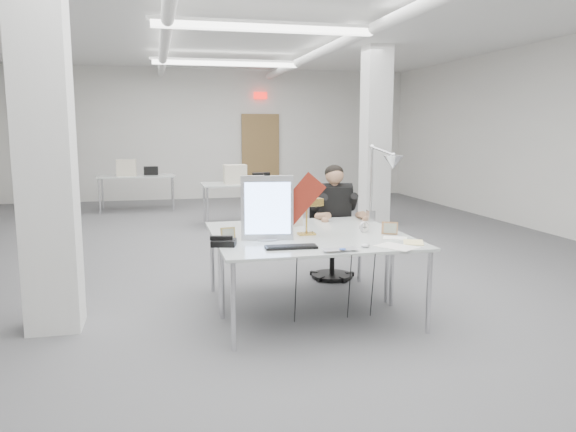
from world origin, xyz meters
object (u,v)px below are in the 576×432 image
(desk_main, at_px, (322,245))
(office_chair, at_px, (332,238))
(monitor, at_px, (267,208))
(architect_lamp, at_px, (381,184))
(laptop, at_px, (343,251))
(bankers_lamp, at_px, (307,217))
(seated_person, at_px, (334,203))
(desk_phone, at_px, (224,243))
(beige_monitor, at_px, (279,208))

(desk_main, height_order, office_chair, office_chair)
(monitor, xyz_separation_m, architect_lamp, (1.29, 0.50, 0.14))
(laptop, distance_m, bankers_lamp, 0.83)
(office_chair, xyz_separation_m, seated_person, (0.00, -0.05, 0.42))
(office_chair, relative_size, architect_lamp, 1.12)
(office_chair, relative_size, laptop, 3.25)
(desk_main, relative_size, office_chair, 1.88)
(architect_lamp, bearing_deg, bankers_lamp, -134.39)
(desk_main, distance_m, office_chair, 1.65)
(monitor, relative_size, laptop, 1.97)
(architect_lamp, bearing_deg, monitor, -134.28)
(laptop, xyz_separation_m, desk_phone, (-0.90, 0.50, 0.01))
(office_chair, distance_m, bankers_lamp, 1.34)
(office_chair, xyz_separation_m, architect_lamp, (0.27, -0.77, 0.70))
(monitor, bearing_deg, laptop, -43.49)
(laptop, height_order, desk_phone, desk_phone)
(monitor, relative_size, beige_monitor, 1.54)
(seated_person, distance_m, bankers_lamp, 1.22)
(laptop, xyz_separation_m, beige_monitor, (-0.22, 1.40, 0.17))
(architect_lamp, bearing_deg, desk_main, -113.69)
(bankers_lamp, bearing_deg, monitor, -165.95)
(seated_person, height_order, beige_monitor, seated_person)
(desk_main, height_order, desk_phone, desk_phone)
(bankers_lamp, distance_m, desk_phone, 0.89)
(beige_monitor, distance_m, architect_lamp, 1.08)
(monitor, bearing_deg, architect_lamp, 30.73)
(seated_person, xyz_separation_m, beige_monitor, (-0.75, -0.46, 0.03))
(beige_monitor, xyz_separation_m, architect_lamp, (1.02, -0.25, 0.25))
(monitor, distance_m, architect_lamp, 1.39)
(desk_main, relative_size, architect_lamp, 2.11)
(bankers_lamp, distance_m, architect_lamp, 0.98)
(laptop, height_order, bankers_lamp, bankers_lamp)
(desk_phone, bearing_deg, bankers_lamp, 35.77)
(office_chair, bearing_deg, laptop, -97.03)
(laptop, bearing_deg, architect_lamp, 52.54)
(desk_phone, bearing_deg, beige_monitor, 67.68)
(desk_main, relative_size, monitor, 3.10)
(office_chair, relative_size, seated_person, 0.97)
(office_chair, bearing_deg, beige_monitor, -137.36)
(desk_main, bearing_deg, bankers_lamp, 93.86)
(laptop, bearing_deg, seated_person, 71.32)
(desk_main, xyz_separation_m, bankers_lamp, (-0.03, 0.42, 0.18))
(architect_lamp, bearing_deg, seated_person, 135.02)
(monitor, height_order, architect_lamp, architect_lamp)
(seated_person, height_order, desk_phone, seated_person)
(monitor, height_order, bankers_lamp, monitor)
(seated_person, distance_m, monitor, 1.59)
(desk_phone, bearing_deg, desk_main, 7.79)
(desk_main, distance_m, seated_person, 1.59)
(monitor, distance_m, desk_phone, 0.52)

